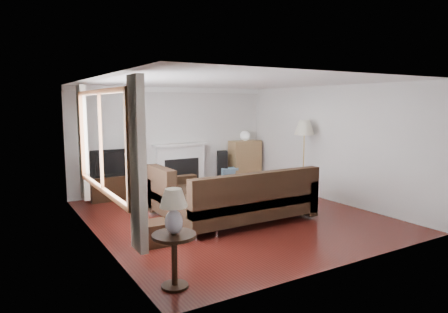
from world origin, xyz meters
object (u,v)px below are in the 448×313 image
sectional_sofa (246,198)px  coffee_table (217,193)px  tv_stand (114,187)px  bookshelf (245,162)px  floor_lamp (304,159)px  side_table (174,261)px

sectional_sofa → coffee_table: size_ratio=2.31×
tv_stand → bookshelf: bearing=0.7°
floor_lamp → side_table: 5.12m
floor_lamp → side_table: (-4.34, -2.65, -0.55)m
sectional_sofa → floor_lamp: 2.47m
tv_stand → side_table: 4.70m
bookshelf → floor_lamp: 2.09m
coffee_table → side_table: bearing=-147.8°
tv_stand → coffee_table: (1.74, -1.57, -0.03)m
bookshelf → coffee_table: bookshelf is taller
coffee_table → floor_lamp: 2.15m
tv_stand → floor_lamp: floor_lamp is taller
bookshelf → side_table: bearing=-131.3°
floor_lamp → side_table: bearing=-148.6°
bookshelf → side_table: bookshelf is taller
sectional_sofa → floor_lamp: size_ratio=1.60×
coffee_table → side_table: size_ratio=1.89×
bookshelf → sectional_sofa: (-2.02, -3.03, -0.12)m
sectional_sofa → side_table: 2.70m
floor_lamp → tv_stand: bearing=151.8°
bookshelf → coffee_table: size_ratio=0.94×
floor_lamp → bookshelf: bearing=95.9°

